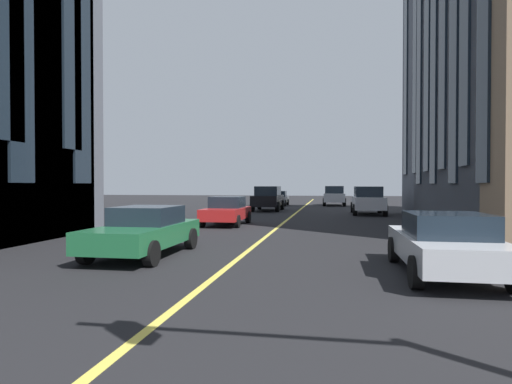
{
  "coord_description": "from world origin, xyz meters",
  "views": [
    {
      "loc": [
        0.9,
        -2.45,
        1.97
      ],
      "look_at": [
        10.53,
        -0.73,
        1.81
      ],
      "focal_mm": 29.65,
      "sensor_mm": 36.0,
      "label": 1
    }
  ],
  "objects_px": {
    "car_green_trailing": "(145,230)",
    "car_black_far": "(268,198)",
    "car_silver_parked_b": "(445,243)",
    "car_white_near": "(334,195)",
    "car_red_oncoming": "(227,211)",
    "car_white_mid": "(368,200)",
    "car_grey_parked_a": "(278,198)"
  },
  "relations": [
    {
      "from": "car_green_trailing",
      "to": "car_black_far",
      "type": "xyz_separation_m",
      "value": [
        21.2,
        -0.32,
        0.27
      ]
    },
    {
      "from": "car_silver_parked_b",
      "to": "car_white_near",
      "type": "relative_size",
      "value": 0.94
    },
    {
      "from": "car_silver_parked_b",
      "to": "car_green_trailing",
      "type": "bearing_deg",
      "value": 80.34
    },
    {
      "from": "car_red_oncoming",
      "to": "car_white_near",
      "type": "distance_m",
      "value": 21.97
    },
    {
      "from": "car_white_near",
      "to": "car_red_oncoming",
      "type": "bearing_deg",
      "value": 165.79
    },
    {
      "from": "car_white_mid",
      "to": "car_green_trailing",
      "type": "bearing_deg",
      "value": 157.54
    },
    {
      "from": "car_silver_parked_b",
      "to": "car_grey_parked_a",
      "type": "distance_m",
      "value": 31.75
    },
    {
      "from": "car_silver_parked_b",
      "to": "car_grey_parked_a",
      "type": "bearing_deg",
      "value": 13.75
    },
    {
      "from": "car_red_oncoming",
      "to": "car_white_mid",
      "type": "bearing_deg",
      "value": -39.67
    },
    {
      "from": "car_green_trailing",
      "to": "car_black_far",
      "type": "distance_m",
      "value": 21.21
    },
    {
      "from": "car_red_oncoming",
      "to": "car_green_trailing",
      "type": "xyz_separation_m",
      "value": [
        -9.24,
        0.03,
        0.0
      ]
    },
    {
      "from": "car_green_trailing",
      "to": "car_grey_parked_a",
      "type": "xyz_separation_m",
      "value": [
        29.55,
        -0.04,
        -0.0
      ]
    },
    {
      "from": "car_silver_parked_b",
      "to": "car_red_oncoming",
      "type": "bearing_deg",
      "value": 35.64
    },
    {
      "from": "car_red_oncoming",
      "to": "car_white_near",
      "type": "height_order",
      "value": "car_white_near"
    },
    {
      "from": "car_white_mid",
      "to": "car_grey_parked_a",
      "type": "bearing_deg",
      "value": 33.95
    },
    {
      "from": "car_silver_parked_b",
      "to": "car_black_far",
      "type": "height_order",
      "value": "car_black_far"
    },
    {
      "from": "car_red_oncoming",
      "to": "car_white_near",
      "type": "relative_size",
      "value": 0.83
    },
    {
      "from": "car_white_mid",
      "to": "car_white_near",
      "type": "xyz_separation_m",
      "value": [
        12.19,
        2.16,
        0.0
      ]
    },
    {
      "from": "car_red_oncoming",
      "to": "car_black_far",
      "type": "height_order",
      "value": "car_black_far"
    },
    {
      "from": "car_white_mid",
      "to": "car_black_far",
      "type": "bearing_deg",
      "value": 68.5
    },
    {
      "from": "car_white_mid",
      "to": "car_grey_parked_a",
      "type": "relative_size",
      "value": 1.21
    },
    {
      "from": "car_red_oncoming",
      "to": "car_green_trailing",
      "type": "distance_m",
      "value": 9.24
    },
    {
      "from": "car_red_oncoming",
      "to": "car_black_far",
      "type": "distance_m",
      "value": 11.97
    },
    {
      "from": "car_red_oncoming",
      "to": "car_silver_parked_b",
      "type": "relative_size",
      "value": 0.89
    },
    {
      "from": "car_red_oncoming",
      "to": "car_silver_parked_b",
      "type": "xyz_separation_m",
      "value": [
        -10.53,
        -7.55,
        0.0
      ]
    },
    {
      "from": "car_grey_parked_a",
      "to": "car_green_trailing",
      "type": "bearing_deg",
      "value": 179.92
    },
    {
      "from": "car_red_oncoming",
      "to": "car_white_mid",
      "type": "xyz_separation_m",
      "value": [
        9.1,
        -7.55,
        0.27
      ]
    },
    {
      "from": "car_silver_parked_b",
      "to": "car_grey_parked_a",
      "type": "xyz_separation_m",
      "value": [
        30.84,
        7.54,
        -0.0
      ]
    },
    {
      "from": "car_white_mid",
      "to": "car_silver_parked_b",
      "type": "height_order",
      "value": "car_white_mid"
    },
    {
      "from": "car_white_mid",
      "to": "car_black_far",
      "type": "distance_m",
      "value": 7.8
    },
    {
      "from": "car_red_oncoming",
      "to": "car_grey_parked_a",
      "type": "relative_size",
      "value": 1.0
    },
    {
      "from": "car_grey_parked_a",
      "to": "car_white_near",
      "type": "distance_m",
      "value": 5.48
    }
  ]
}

